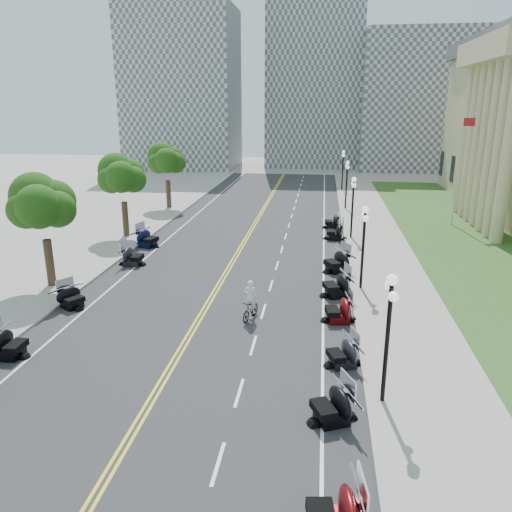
{
  "coord_description": "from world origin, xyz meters",
  "views": [
    {
      "loc": [
        6.07,
        -24.66,
        10.71
      ],
      "look_at": [
        2.32,
        3.58,
        2.0
      ],
      "focal_mm": 35.0,
      "sensor_mm": 36.0,
      "label": 1
    }
  ],
  "objects_px": {
    "motorcycle_n_3": "(332,404)",
    "cyclist_rider": "(250,284)",
    "bicycle": "(251,310)",
    "flagpole": "(457,171)"
  },
  "relations": [
    {
      "from": "bicycle",
      "to": "flagpole",
      "type": "bearing_deg",
      "value": 73.75
    },
    {
      "from": "motorcycle_n_3",
      "to": "bicycle",
      "type": "xyz_separation_m",
      "value": [
        -4.05,
        8.24,
        -0.17
      ]
    },
    {
      "from": "motorcycle_n_3",
      "to": "cyclist_rider",
      "type": "height_order",
      "value": "cyclist_rider"
    },
    {
      "from": "motorcycle_n_3",
      "to": "bicycle",
      "type": "relative_size",
      "value": 1.14
    },
    {
      "from": "motorcycle_n_3",
      "to": "bicycle",
      "type": "height_order",
      "value": "motorcycle_n_3"
    },
    {
      "from": "flagpole",
      "to": "bicycle",
      "type": "bearing_deg",
      "value": -123.57
    },
    {
      "from": "motorcycle_n_3",
      "to": "cyclist_rider",
      "type": "distance_m",
      "value": 9.27
    },
    {
      "from": "motorcycle_n_3",
      "to": "cyclist_rider",
      "type": "xyz_separation_m",
      "value": [
        -4.05,
        8.24,
        1.25
      ]
    },
    {
      "from": "bicycle",
      "to": "cyclist_rider",
      "type": "xyz_separation_m",
      "value": [
        0.0,
        0.0,
        1.42
      ]
    },
    {
      "from": "flagpole",
      "to": "cyclist_rider",
      "type": "xyz_separation_m",
      "value": [
        -15.34,
        -23.11,
        -3.05
      ]
    }
  ]
}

